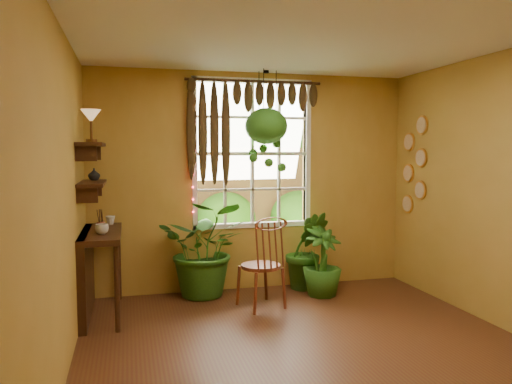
% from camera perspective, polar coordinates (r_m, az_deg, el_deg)
% --- Properties ---
extents(floor, '(4.50, 4.50, 0.00)m').
position_cam_1_polar(floor, '(4.44, 7.13, -18.31)').
color(floor, '#502E16').
rests_on(floor, ground).
extents(ceiling, '(4.50, 4.50, 0.00)m').
position_cam_1_polar(ceiling, '(4.20, 7.52, 17.99)').
color(ceiling, white).
rests_on(ceiling, wall_back).
extents(wall_back, '(4.00, 0.00, 4.00)m').
position_cam_1_polar(wall_back, '(6.24, -0.36, 1.18)').
color(wall_back, '#BC9340').
rests_on(wall_back, floor).
extents(wall_left, '(0.00, 4.50, 4.50)m').
position_cam_1_polar(wall_left, '(3.84, -21.59, -1.33)').
color(wall_left, '#BC9340').
rests_on(wall_left, floor).
extents(window, '(1.52, 0.10, 1.86)m').
position_cam_1_polar(window, '(6.26, -0.43, 4.40)').
color(window, white).
rests_on(window, wall_back).
extents(valance_vine, '(1.70, 0.12, 1.10)m').
position_cam_1_polar(valance_vine, '(6.15, -0.93, 9.77)').
color(valance_vine, '#3A1A0F').
rests_on(valance_vine, window).
extents(string_lights, '(0.03, 0.03, 1.54)m').
position_cam_1_polar(string_lights, '(6.03, -7.26, 4.82)').
color(string_lights, '#FF2633').
rests_on(string_lights, window).
extents(wall_plates, '(0.04, 0.32, 1.10)m').
position_cam_1_polar(wall_plates, '(6.59, 17.62, 2.89)').
color(wall_plates, '#FCF3CE').
rests_on(wall_plates, wall_right).
extents(counter_ledge, '(0.40, 1.20, 0.90)m').
position_cam_1_polar(counter_ledge, '(5.54, -18.34, -7.86)').
color(counter_ledge, '#3A1A0F').
rests_on(counter_ledge, floor).
extents(shelf_lower, '(0.25, 0.90, 0.04)m').
position_cam_1_polar(shelf_lower, '(5.42, -18.21, 0.94)').
color(shelf_lower, '#3A1A0F').
rests_on(shelf_lower, wall_left).
extents(shelf_upper, '(0.25, 0.90, 0.04)m').
position_cam_1_polar(shelf_upper, '(5.41, -18.32, 5.18)').
color(shelf_upper, '#3A1A0F').
rests_on(shelf_upper, wall_left).
extents(backyard, '(14.00, 10.00, 12.00)m').
position_cam_1_polar(backyard, '(10.82, -5.10, 2.29)').
color(backyard, '#2A621C').
rests_on(backyard, ground).
extents(windsor_chair, '(0.55, 0.57, 1.18)m').
position_cam_1_polar(windsor_chair, '(5.59, 0.74, -9.73)').
color(windsor_chair, brown).
rests_on(windsor_chair, floor).
extents(potted_plant_left, '(1.25, 1.16, 1.16)m').
position_cam_1_polar(potted_plant_left, '(6.01, -5.74, -6.39)').
color(potted_plant_left, '#1F4A13').
rests_on(potted_plant_left, floor).
extents(potted_plant_mid, '(0.61, 0.52, 0.98)m').
position_cam_1_polar(potted_plant_mid, '(6.32, 5.84, -6.65)').
color(potted_plant_mid, '#1F4A13').
rests_on(potted_plant_mid, floor).
extents(potted_plant_right, '(0.60, 0.60, 0.83)m').
position_cam_1_polar(potted_plant_right, '(6.07, 7.55, -7.88)').
color(potted_plant_right, '#1F4A13').
rests_on(potted_plant_right, floor).
extents(hanging_basket, '(0.51, 0.51, 1.24)m').
position_cam_1_polar(hanging_basket, '(6.07, 1.17, 7.00)').
color(hanging_basket, black).
rests_on(hanging_basket, ceiling).
extents(cup_a, '(0.14, 0.14, 0.10)m').
position_cam_1_polar(cup_a, '(5.24, -17.20, -4.07)').
color(cup_a, silver).
rests_on(cup_a, counter_ledge).
extents(cup_b, '(0.13, 0.13, 0.10)m').
position_cam_1_polar(cup_b, '(5.91, -16.31, -3.11)').
color(cup_b, beige).
rests_on(cup_b, counter_ledge).
extents(brush_jar, '(0.08, 0.08, 0.29)m').
position_cam_1_polar(brush_jar, '(5.44, -17.32, -3.11)').
color(brush_jar, brown).
rests_on(brush_jar, counter_ledge).
extents(shelf_vase, '(0.16, 0.16, 0.13)m').
position_cam_1_polar(shelf_vase, '(5.66, -18.02, 1.94)').
color(shelf_vase, '#B2AD99').
rests_on(shelf_vase, shelf_lower).
extents(tiffany_lamp, '(0.20, 0.20, 0.33)m').
position_cam_1_polar(tiffany_lamp, '(5.26, -18.34, 8.01)').
color(tiffany_lamp, '#573418').
rests_on(tiffany_lamp, shelf_upper).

